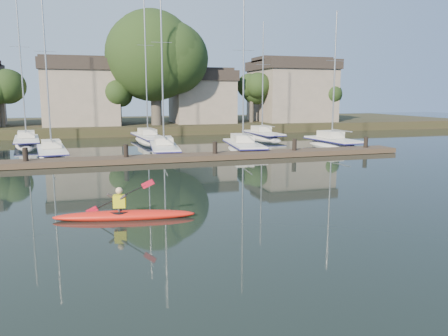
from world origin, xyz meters
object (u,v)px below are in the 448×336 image
object	(u,v)px
sailboat_6	(149,143)
sailboat_4	(333,148)
sailboat_7	(263,140)
dock	(172,158)
kayak	(124,213)
sailboat_3	(244,153)
sailboat_2	(164,155)
sailboat_5	(27,147)
sailboat_1	(52,158)

from	to	relation	value
sailboat_6	sailboat_4	bearing A→B (deg)	-36.25
sailboat_4	sailboat_6	distance (m)	17.14
sailboat_7	dock	bearing A→B (deg)	-134.60
dock	sailboat_6	world-z (taller)	sailboat_6
sailboat_4	kayak	bearing A→B (deg)	-141.04
sailboat_3	sailboat_7	bearing A→B (deg)	66.59
sailboat_3	sailboat_4	size ratio (longest dim) A/B	1.07
kayak	sailboat_2	size ratio (longest dim) A/B	0.36
sailboat_2	sailboat_4	size ratio (longest dim) A/B	1.12
sailboat_3	sailboat_7	xyz separation A→B (m)	(5.31, 9.18, 0.01)
sailboat_4	sailboat_5	distance (m)	26.97
dock	sailboat_5	size ratio (longest dim) A/B	2.34
kayak	sailboat_3	bearing A→B (deg)	68.47
sailboat_2	sailboat_3	size ratio (longest dim) A/B	1.05
sailboat_3	sailboat_6	distance (m)	11.37
kayak	dock	xyz separation A→B (m)	(4.07, 13.28, 0.01)
dock	sailboat_1	bearing A→B (deg)	148.62
dock	sailboat_1	distance (m)	9.26
sailboat_2	sailboat_3	bearing A→B (deg)	-1.09
sailboat_1	sailboat_5	world-z (taller)	sailboat_5
sailboat_5	sailboat_6	bearing A→B (deg)	-7.63
sailboat_1	sailboat_4	world-z (taller)	sailboat_1
dock	sailboat_5	xyz separation A→B (m)	(-10.66, 13.28, -0.39)
sailboat_4	sailboat_1	bearing A→B (deg)	174.85
kayak	sailboat_4	size ratio (longest dim) A/B	0.40
kayak	sailboat_4	distance (m)	25.91
dock	sailboat_2	world-z (taller)	sailboat_2
sailboat_6	sailboat_7	bearing A→B (deg)	-6.86
dock	sailboat_7	world-z (taller)	sailboat_7
sailboat_6	sailboat_7	xyz separation A→B (m)	(11.63, -0.27, -0.01)
sailboat_3	sailboat_7	distance (m)	10.60
sailboat_1	sailboat_5	xyz separation A→B (m)	(-2.76, 8.46, -0.01)
dock	sailboat_4	size ratio (longest dim) A/B	2.70
sailboat_5	sailboat_1	bearing A→B (deg)	-79.14
sailboat_2	sailboat_3	world-z (taller)	sailboat_2
kayak	sailboat_3	world-z (taller)	sailboat_3
kayak	sailboat_7	xyz separation A→B (m)	(15.78, 26.21, -0.38)
kayak	sailboat_5	distance (m)	27.37
sailboat_3	sailboat_1	bearing A→B (deg)	-177.65
dock	sailboat_5	bearing A→B (deg)	128.76
sailboat_1	sailboat_4	xyz separation A→B (m)	(22.72, -0.37, -0.03)
sailboat_3	sailboat_5	xyz separation A→B (m)	(-17.06, 9.53, 0.02)
sailboat_3	sailboat_5	size ratio (longest dim) A/B	0.93
dock	sailboat_7	xyz separation A→B (m)	(11.71, 12.93, -0.39)
kayak	sailboat_3	distance (m)	20.00
sailboat_5	sailboat_6	distance (m)	10.74
sailboat_2	sailboat_6	bearing A→B (deg)	95.84
sailboat_4	sailboat_5	size ratio (longest dim) A/B	0.87
dock	sailboat_3	bearing A→B (deg)	30.38
sailboat_2	kayak	bearing A→B (deg)	-98.37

